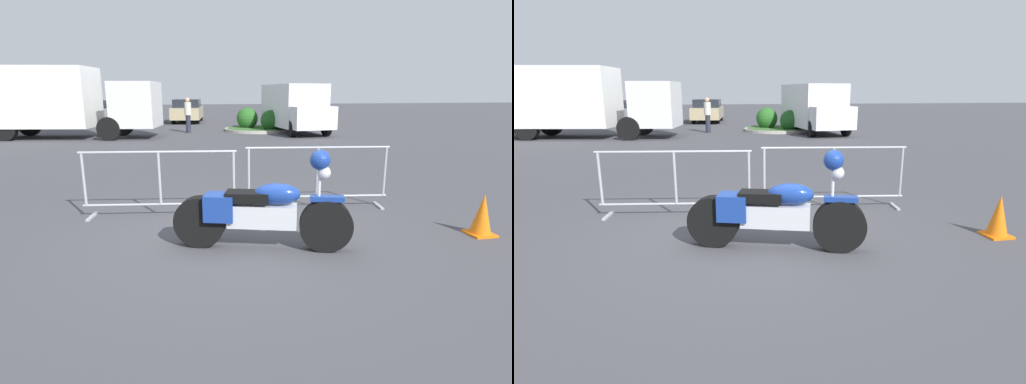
# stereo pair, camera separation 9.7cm
# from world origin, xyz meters

# --- Properties ---
(ground_plane) EXTENTS (120.00, 120.00, 0.00)m
(ground_plane) POSITION_xyz_m (0.00, 0.00, 0.00)
(ground_plane) COLOR #424247
(motorcycle) EXTENTS (2.24, 0.83, 1.29)m
(motorcycle) POSITION_xyz_m (0.25, -0.32, 0.49)
(motorcycle) COLOR black
(motorcycle) RESTS_ON ground
(crowd_barrier_near) EXTENTS (2.44, 0.74, 1.07)m
(crowd_barrier_near) POSITION_xyz_m (-1.07, 1.33, 0.56)
(crowd_barrier_near) COLOR #9EA0A5
(crowd_barrier_near) RESTS_ON ground
(crowd_barrier_far) EXTENTS (2.44, 0.74, 1.07)m
(crowd_barrier_far) POSITION_xyz_m (1.57, 1.33, 0.56)
(crowd_barrier_far) COLOR #9EA0A5
(crowd_barrier_far) RESTS_ON ground
(box_truck) EXTENTS (7.96, 3.48, 2.98)m
(box_truck) POSITION_xyz_m (-5.77, 13.72, 1.64)
(box_truck) COLOR white
(box_truck) RESTS_ON ground
(delivery_van) EXTENTS (2.37, 5.15, 2.31)m
(delivery_van) POSITION_xyz_m (4.94, 14.09, 1.24)
(delivery_van) COLOR silver
(delivery_van) RESTS_ON ground
(parked_car_yellow) EXTENTS (2.20, 4.32, 1.40)m
(parked_car_yellow) POSITION_xyz_m (-11.62, 21.85, 0.71)
(parked_car_yellow) COLOR yellow
(parked_car_yellow) RESTS_ON ground
(parked_car_maroon) EXTENTS (2.14, 4.18, 1.36)m
(parked_car_maroon) POSITION_xyz_m (-8.72, 21.86, 0.69)
(parked_car_maroon) COLOR maroon
(parked_car_maroon) RESTS_ON ground
(parked_car_silver) EXTENTS (2.25, 4.40, 1.43)m
(parked_car_silver) POSITION_xyz_m (-5.81, 21.76, 0.73)
(parked_car_silver) COLOR #B7BABF
(parked_car_silver) RESTS_ON ground
(parked_car_green) EXTENTS (2.27, 4.44, 1.44)m
(parked_car_green) POSITION_xyz_m (-2.91, 21.88, 0.73)
(parked_car_green) COLOR #236B38
(parked_car_green) RESTS_ON ground
(parked_car_tan) EXTENTS (2.33, 4.56, 1.48)m
(parked_car_tan) POSITION_xyz_m (-0.00, 21.98, 0.75)
(parked_car_tan) COLOR tan
(parked_car_tan) RESTS_ON ground
(pedestrian) EXTENTS (0.46, 0.46, 1.69)m
(pedestrian) POSITION_xyz_m (-0.19, 15.01, 0.92)
(pedestrian) COLOR #262838
(pedestrian) RESTS_ON ground
(planter_island) EXTENTS (3.50, 3.50, 1.17)m
(planter_island) POSITION_xyz_m (3.34, 15.24, 0.37)
(planter_island) COLOR #ADA89E
(planter_island) RESTS_ON ground
(traffic_cone) EXTENTS (0.34, 0.34, 0.59)m
(traffic_cone) POSITION_xyz_m (3.38, -0.43, 0.29)
(traffic_cone) COLOR orange
(traffic_cone) RESTS_ON ground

